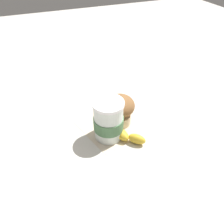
% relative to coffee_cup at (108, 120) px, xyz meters
% --- Properties ---
extents(ground_plane, '(3.00, 3.00, 0.00)m').
position_rel_coffee_cup_xyz_m(ground_plane, '(0.05, -0.03, -0.07)').
color(ground_plane, beige).
extents(paper_napkin, '(0.26, 0.26, 0.00)m').
position_rel_coffee_cup_xyz_m(paper_napkin, '(0.05, -0.03, -0.07)').
color(paper_napkin, beige).
rests_on(paper_napkin, ground_plane).
extents(coffee_cup, '(0.10, 0.10, 0.14)m').
position_rel_coffee_cup_xyz_m(coffee_cup, '(0.00, 0.00, 0.00)').
color(coffee_cup, silver).
rests_on(coffee_cup, paper_napkin).
extents(muffin, '(0.10, 0.10, 0.11)m').
position_rel_coffee_cup_xyz_m(muffin, '(0.04, -0.06, -0.00)').
color(muffin, beige).
rests_on(muffin, paper_napkin).
extents(banana, '(0.21, 0.11, 0.03)m').
position_rel_coffee_cup_xyz_m(banana, '(0.01, -0.03, -0.05)').
color(banana, gold).
rests_on(banana, paper_napkin).
extents(sugar_packet, '(0.04, 0.05, 0.01)m').
position_rel_coffee_cup_xyz_m(sugar_packet, '(0.18, -0.05, -0.06)').
color(sugar_packet, white).
rests_on(sugar_packet, ground_plane).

